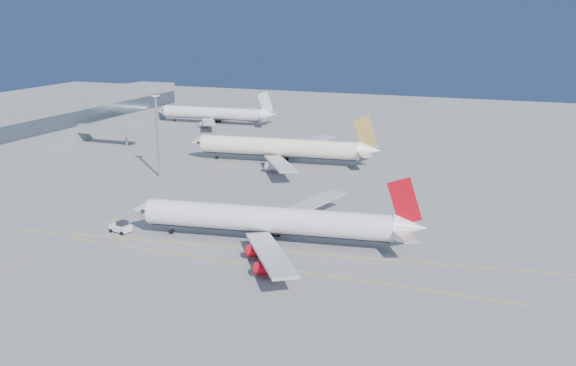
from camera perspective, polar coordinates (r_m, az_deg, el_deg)
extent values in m
plane|color=slate|center=(133.04, -0.98, -5.12)|extent=(500.00, 500.00, 0.00)
cube|color=gray|center=(260.68, -17.89, 5.75)|extent=(18.00, 110.00, 15.00)
cube|color=#3F4C59|center=(254.87, -16.28, 6.02)|extent=(0.40, 107.80, 5.00)
cube|color=gray|center=(238.78, -15.99, 4.55)|extent=(22.00, 3.00, 3.00)
cylinder|color=gray|center=(234.02, -14.17, 3.83)|extent=(0.70, 0.70, 5.20)
cube|color=gray|center=(232.43, -13.80, 4.43)|extent=(3.20, 3.60, 3.40)
cube|color=yellow|center=(119.18, -1.23, -7.55)|extent=(90.00, 0.18, 0.02)
cube|color=yellow|center=(127.83, -1.98, -5.97)|extent=(118.86, 16.88, 0.02)
cube|color=yellow|center=(175.74, -9.51, -0.35)|extent=(0.18, 140.00, 0.02)
cylinder|color=white|center=(130.87, -1.90, -3.26)|extent=(51.54, 12.06, 5.31)
cone|color=white|center=(140.32, -12.89, -2.38)|extent=(4.79, 5.81, 5.31)
cone|color=white|center=(126.64, 10.84, -3.89)|extent=(7.02, 5.85, 5.05)
cube|color=black|center=(139.43, -12.25, -2.22)|extent=(2.12, 5.20, 0.64)
cube|color=#B7B7BC|center=(116.68, -1.58, -6.31)|extent=(18.63, 24.73, 0.50)
cube|color=#B7B7BC|center=(144.09, 1.42, -2.16)|extent=(12.86, 26.69, 0.50)
cube|color=#B70714|center=(125.17, 10.33, -1.62)|extent=(7.04, 1.34, 9.69)
cylinder|color=gray|center=(138.59, -10.34, -3.86)|extent=(0.22, 0.22, 2.11)
cylinder|color=black|center=(138.92, -10.32, -4.27)|extent=(1.08, 0.77, 1.01)
cylinder|color=gray|center=(128.26, -1.93, -5.16)|extent=(0.29, 0.29, 2.11)
cylinder|color=black|center=(128.62, -1.92, -5.60)|extent=(1.11, 0.95, 1.01)
cylinder|color=gray|center=(135.11, -1.10, -4.10)|extent=(0.29, 0.29, 2.11)
cylinder|color=black|center=(135.45, -1.10, -4.52)|extent=(1.11, 0.95, 1.01)
cylinder|color=#B70714|center=(122.52, -2.69, -6.13)|extent=(4.66, 2.85, 2.29)
cylinder|color=#B70714|center=(114.42, -1.89, -7.68)|extent=(4.66, 2.85, 2.29)
cylinder|color=#B70714|center=(140.93, -0.45, -3.28)|extent=(4.66, 2.85, 2.29)
cylinder|color=#B70714|center=(147.54, 1.74, -2.45)|extent=(4.66, 2.85, 2.29)
cylinder|color=white|center=(200.56, -0.85, 3.20)|extent=(50.74, 10.61, 5.53)
cone|color=white|center=(209.53, -8.08, 3.56)|extent=(4.90, 5.94, 5.53)
cone|color=white|center=(194.76, 7.29, 2.91)|extent=(7.29, 5.91, 5.25)
cube|color=black|center=(208.71, -7.62, 3.69)|extent=(2.08, 5.38, 0.68)
cube|color=#B7B7BC|center=(185.31, -0.74, 1.75)|extent=(18.56, 25.71, 0.53)
cube|color=#B7B7BC|center=(214.16, 1.47, 3.53)|extent=(14.06, 27.21, 0.53)
cube|color=#C18A48|center=(193.92, 6.91, 4.49)|extent=(7.47, 1.19, 10.26)
cylinder|color=gray|center=(207.72, -6.35, 2.57)|extent=(0.23, 0.23, 2.23)
cylinder|color=black|center=(207.96, -6.34, 2.27)|extent=(1.13, 0.78, 1.07)
cylinder|color=gray|center=(197.31, -0.89, 2.01)|extent=(0.31, 0.31, 2.23)
cylinder|color=black|center=(197.56, -0.89, 1.70)|extent=(1.15, 0.98, 1.07)
cylinder|color=gray|center=(204.70, -0.29, 2.48)|extent=(0.31, 0.31, 2.23)
cylinder|color=black|center=(204.94, -0.29, 2.18)|extent=(1.15, 0.98, 1.07)
cylinder|color=#B7B7BC|center=(189.02, -1.33, 1.44)|extent=(4.88, 2.88, 2.42)
cylinder|color=#B7B7BC|center=(212.59, 0.56, 2.95)|extent=(4.88, 2.88, 2.42)
cylinder|color=white|center=(275.89, -6.72, 6.19)|extent=(44.35, 7.62, 4.94)
cone|color=white|center=(286.40, -11.14, 6.33)|extent=(4.27, 5.18, 4.94)
cone|color=white|center=(266.68, -1.74, 6.10)|extent=(6.45, 5.06, 4.70)
cube|color=black|center=(285.54, -10.85, 6.43)|extent=(1.70, 4.77, 0.62)
cube|color=#B7B7BC|center=(262.39, -7.08, 5.44)|extent=(15.69, 22.98, 0.49)
cube|color=#B7B7BC|center=(286.72, -4.88, 6.29)|extent=(13.32, 23.76, 0.49)
cube|color=silver|center=(266.42, -2.02, 7.16)|extent=(6.80, 0.81, 9.34)
cylinder|color=gray|center=(284.11, -10.05, 5.70)|extent=(0.21, 0.21, 2.03)
cylinder|color=black|center=(284.27, -10.05, 5.50)|extent=(1.01, 0.68, 0.97)
cylinder|color=gray|center=(272.82, -6.83, 5.45)|extent=(0.28, 0.28, 2.03)
cylinder|color=black|center=(272.98, -6.82, 5.24)|extent=(1.02, 0.85, 0.97)
cylinder|color=gray|center=(279.19, -6.24, 5.68)|extent=(0.28, 0.28, 2.03)
cylinder|color=black|center=(279.35, -6.23, 5.48)|extent=(1.02, 0.85, 0.97)
cylinder|color=#B7B7BC|center=(265.82, -7.35, 5.19)|extent=(4.36, 2.46, 2.21)
cylinder|color=#B7B7BC|center=(285.73, -5.52, 5.91)|extent=(4.36, 2.46, 2.21)
cube|color=white|center=(142.13, -14.68, -3.86)|extent=(4.95, 3.14, 1.38)
cube|color=black|center=(141.33, -14.51, -3.51)|extent=(2.18, 2.27, 1.03)
cylinder|color=black|center=(142.69, -15.46, -4.10)|extent=(0.87, 0.55, 0.80)
cylinder|color=black|center=(144.22, -14.76, -3.85)|extent=(0.87, 0.55, 0.80)
cylinder|color=black|center=(140.43, -14.56, -4.35)|extent=(0.87, 0.55, 0.80)
cylinder|color=black|center=(141.99, -13.86, -4.09)|extent=(0.87, 0.55, 0.80)
cylinder|color=gray|center=(185.58, -11.53, 4.07)|extent=(0.66, 0.66, 23.46)
cube|color=gray|center=(183.80, -11.72, 7.73)|extent=(2.06, 2.06, 0.47)
cube|color=white|center=(183.84, -11.71, 7.61)|extent=(1.50, 1.50, 0.23)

